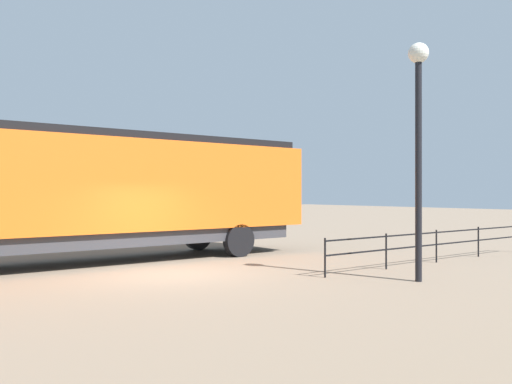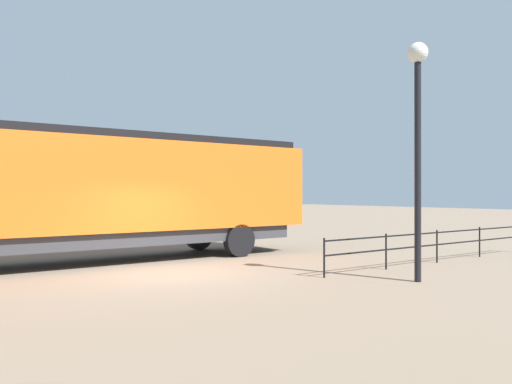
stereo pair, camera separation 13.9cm
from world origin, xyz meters
name	(u,v)px [view 1 (the left image)]	position (x,y,z in m)	size (l,w,h in m)	color
ground_plane	(171,274)	(0.00, 0.00, 0.00)	(120.00, 120.00, 0.00)	#84705B
locomotive	(102,190)	(-3.39, -0.60, 2.25)	(3.00, 15.01, 4.01)	orange
lamp_post	(418,115)	(4.63, 4.27, 4.04)	(0.50, 0.50, 5.81)	black
platform_fence	(436,241)	(2.84, 7.66, 0.67)	(0.05, 9.64, 1.01)	black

